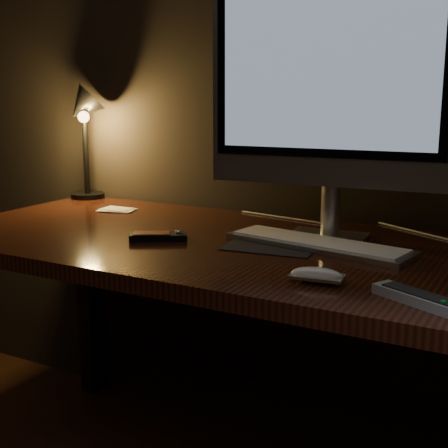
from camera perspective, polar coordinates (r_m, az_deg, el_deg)
The scene contains 10 objects.
desk at distance 1.72m, azimuth 0.98°, elevation -5.16°, with size 1.60×0.75×0.75m.
monitor at distance 1.59m, azimuth 9.62°, elevation 12.04°, with size 0.62×0.20×0.65m.
keyboard at distance 1.56m, azimuth 8.59°, elevation -1.78°, with size 0.48×0.13×0.02m, color silver.
mousepad at distance 1.56m, azimuth 4.45°, elevation -1.96°, with size 0.22×0.18×0.00m, color black.
mouse at distance 1.28m, azimuth 8.50°, elevation -4.82°, with size 0.11×0.06×0.02m, color white.
media_remote at distance 1.63m, azimuth -6.01°, elevation -1.13°, with size 0.15×0.12×0.03m.
tv_remote at distance 1.19m, azimuth 17.50°, elevation -6.51°, with size 0.19×0.13×0.02m.
papers at distance 2.05m, azimuth -9.78°, elevation 1.30°, with size 0.12×0.08×0.01m, color white.
desk_lamp at distance 2.24m, azimuth -12.72°, elevation 9.02°, with size 0.20×0.21×0.40m.
cable at distance 1.83m, azimuth 10.65°, elevation 0.02°, with size 0.01×0.01×0.66m, color white.
Camera 1 is at (0.76, 0.48, 1.13)m, focal length 50.00 mm.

